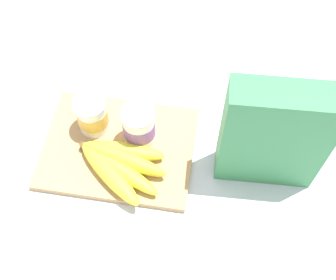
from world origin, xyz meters
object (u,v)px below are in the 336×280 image
(yogurt_cup_front, at_px, (92,115))
(banana_bunch, at_px, (118,163))
(yogurt_cup_back, at_px, (139,126))
(cutting_board, at_px, (119,148))
(cereal_box, at_px, (274,137))

(yogurt_cup_front, bearing_deg, banana_bunch, -50.83)
(yogurt_cup_back, bearing_deg, yogurt_cup_front, 171.49)
(cutting_board, bearing_deg, cereal_box, -0.13)
(cutting_board, distance_m, yogurt_cup_back, 0.07)
(yogurt_cup_front, xyz_separation_m, banana_bunch, (0.07, -0.09, -0.02))
(yogurt_cup_back, bearing_deg, cutting_board, -148.36)
(yogurt_cup_front, bearing_deg, cereal_box, -6.52)
(cutting_board, distance_m, cereal_box, 0.31)
(cutting_board, height_order, yogurt_cup_back, yogurt_cup_back)
(yogurt_cup_back, bearing_deg, banana_bunch, -111.21)
(yogurt_cup_back, distance_m, banana_bunch, 0.08)
(cereal_box, bearing_deg, banana_bunch, -173.49)
(cereal_box, distance_m, banana_bunch, 0.30)
(cereal_box, height_order, yogurt_cup_front, cereal_box)
(yogurt_cup_front, relative_size, yogurt_cup_back, 0.90)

